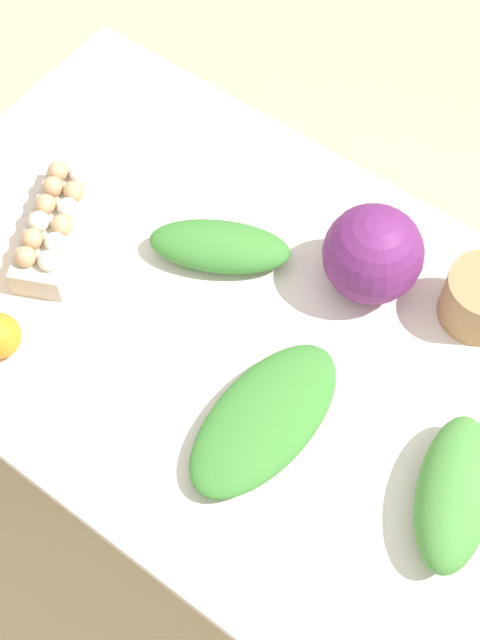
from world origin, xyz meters
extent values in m
plane|color=#C6B289|center=(0.00, 0.00, 0.00)|extent=(8.00, 8.00, 0.00)
cube|color=silver|center=(0.00, 0.00, 0.76)|extent=(1.44, 0.90, 0.03)
cylinder|color=tan|center=(0.66, -0.39, 0.37)|extent=(0.06, 0.06, 0.75)
sphere|color=#6B2366|center=(-0.14, -0.22, 0.87)|extent=(0.19, 0.19, 0.19)
cube|color=beige|center=(0.40, 0.05, 0.81)|extent=(0.21, 0.30, 0.06)
sphere|color=white|center=(0.34, 0.13, 0.85)|extent=(0.04, 0.04, 0.04)
sphere|color=white|center=(0.36, 0.10, 0.85)|extent=(0.04, 0.04, 0.04)
sphere|color=tan|center=(0.37, 0.06, 0.85)|extent=(0.04, 0.04, 0.04)
sphere|color=white|center=(0.39, 0.02, 0.85)|extent=(0.04, 0.04, 0.04)
sphere|color=tan|center=(0.41, -0.02, 0.85)|extent=(0.04, 0.04, 0.04)
sphere|color=white|center=(0.43, -0.05, 0.85)|extent=(0.04, 0.04, 0.04)
sphere|color=tan|center=(0.38, 0.15, 0.85)|extent=(0.04, 0.04, 0.04)
sphere|color=tan|center=(0.40, 0.11, 0.85)|extent=(0.04, 0.04, 0.04)
sphere|color=white|center=(0.41, 0.08, 0.85)|extent=(0.04, 0.04, 0.04)
sphere|color=tan|center=(0.43, 0.04, 0.85)|extent=(0.04, 0.04, 0.04)
sphere|color=tan|center=(0.45, 0.00, 0.85)|extent=(0.04, 0.04, 0.04)
sphere|color=tan|center=(0.47, -0.03, 0.85)|extent=(0.04, 0.04, 0.04)
ellipsoid|color=#3D8433|center=(-0.15, 0.14, 0.81)|extent=(0.19, 0.35, 0.06)
ellipsoid|color=#4C933D|center=(-0.48, 0.07, 0.83)|extent=(0.21, 0.30, 0.10)
ellipsoid|color=#3D8433|center=(0.12, -0.10, 0.81)|extent=(0.29, 0.23, 0.07)
camera|label=1|loc=(-0.48, 0.65, 2.21)|focal=50.00mm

